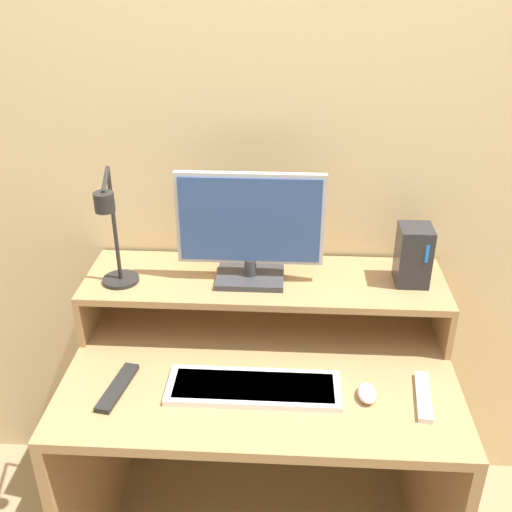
# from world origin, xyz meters

# --- Properties ---
(wall_back) EXTENTS (6.00, 0.05, 2.50)m
(wall_back) POSITION_xyz_m (0.00, 0.75, 1.25)
(wall_back) COLOR beige
(wall_back) RESTS_ON ground_plane
(desk) EXTENTS (1.11, 0.72, 0.75)m
(desk) POSITION_xyz_m (0.00, 0.36, 0.53)
(desk) COLOR #A87F51
(desk) RESTS_ON ground_plane
(monitor_shelf) EXTENTS (1.11, 0.32, 0.17)m
(monitor_shelf) POSITION_xyz_m (0.00, 0.56, 0.90)
(monitor_shelf) COLOR #A87F51
(monitor_shelf) RESTS_ON desk
(monitor) EXTENTS (0.44, 0.15, 0.34)m
(monitor) POSITION_xyz_m (-0.04, 0.54, 1.10)
(monitor) COLOR #38383D
(monitor) RESTS_ON monitor_shelf
(desk_lamp) EXTENTS (0.12, 0.27, 0.37)m
(desk_lamp) POSITION_xyz_m (-0.42, 0.43, 1.11)
(desk_lamp) COLOR black
(desk_lamp) RESTS_ON monitor_shelf
(router_dock) EXTENTS (0.10, 0.11, 0.18)m
(router_dock) POSITION_xyz_m (0.44, 0.56, 1.02)
(router_dock) COLOR #28282D
(router_dock) RESTS_ON monitor_shelf
(keyboard) EXTENTS (0.47, 0.16, 0.02)m
(keyboard) POSITION_xyz_m (-0.01, 0.23, 0.76)
(keyboard) COLOR white
(keyboard) RESTS_ON desk
(mouse) EXTENTS (0.05, 0.08, 0.03)m
(mouse) POSITION_xyz_m (0.29, 0.22, 0.77)
(mouse) COLOR silver
(mouse) RESTS_ON desk
(remote_control) EXTENTS (0.08, 0.20, 0.02)m
(remote_control) POSITION_xyz_m (-0.39, 0.21, 0.76)
(remote_control) COLOR black
(remote_control) RESTS_ON desk
(remote_secondary) EXTENTS (0.06, 0.20, 0.02)m
(remote_secondary) POSITION_xyz_m (0.44, 0.22, 0.76)
(remote_secondary) COLOR white
(remote_secondary) RESTS_ON desk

